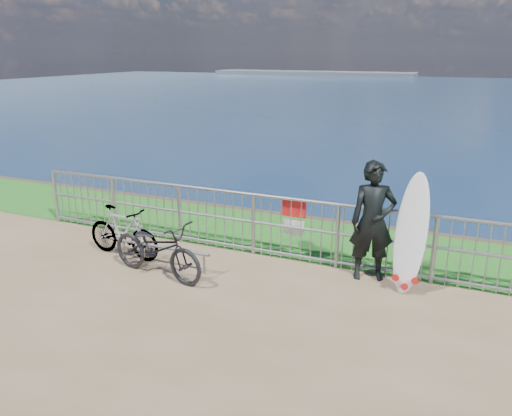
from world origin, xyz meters
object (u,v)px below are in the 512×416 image
at_px(surfer, 373,221).
at_px(bicycle_far, 123,232).
at_px(surfboard, 410,238).
at_px(bicycle_near, 157,249).

xyz_separation_m(surfer, bicycle_far, (-4.11, -0.83, -0.49)).
relative_size(surfboard, bicycle_far, 1.20).
height_order(surfer, surfboard, surfer).
relative_size(surfer, bicycle_near, 1.05).
bearing_deg(surfboard, bicycle_near, -164.01).
relative_size(bicycle_near, bicycle_far, 1.19).
xyz_separation_m(surfer, surfboard, (0.60, -0.21, -0.11)).
xyz_separation_m(surfboard, bicycle_far, (-4.71, -0.62, -0.38)).
distance_m(surfboard, bicycle_near, 3.89).
bearing_deg(surfboard, bicycle_far, -172.47).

